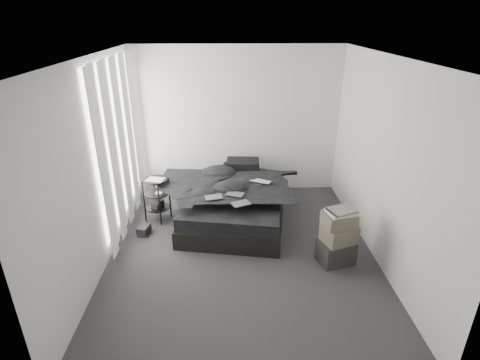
{
  "coord_description": "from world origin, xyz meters",
  "views": [
    {
      "loc": [
        -0.17,
        -4.35,
        3.03
      ],
      "look_at": [
        0.0,
        0.8,
        0.75
      ],
      "focal_mm": 28.0,
      "sensor_mm": 36.0,
      "label": 1
    }
  ],
  "objects_px": {
    "box_lower": "(336,251)",
    "laptop": "(259,178)",
    "side_stand": "(157,200)",
    "bed": "(236,212)"
  },
  "relations": [
    {
      "from": "laptop",
      "to": "side_stand",
      "type": "xyz_separation_m",
      "value": [
        -1.61,
        0.06,
        -0.38
      ]
    },
    {
      "from": "side_stand",
      "to": "box_lower",
      "type": "distance_m",
      "value": 2.83
    },
    {
      "from": "side_stand",
      "to": "bed",
      "type": "bearing_deg",
      "value": -2.25
    },
    {
      "from": "bed",
      "to": "laptop",
      "type": "bearing_deg",
      "value": 7.5
    },
    {
      "from": "bed",
      "to": "box_lower",
      "type": "distance_m",
      "value": 1.75
    },
    {
      "from": "side_stand",
      "to": "box_lower",
      "type": "bearing_deg",
      "value": -25.7
    },
    {
      "from": "laptop",
      "to": "box_lower",
      "type": "xyz_separation_m",
      "value": [
        0.93,
        -1.16,
        -0.56
      ]
    },
    {
      "from": "box_lower",
      "to": "laptop",
      "type": "bearing_deg",
      "value": 128.77
    },
    {
      "from": "bed",
      "to": "box_lower",
      "type": "height_order",
      "value": "box_lower"
    },
    {
      "from": "laptop",
      "to": "side_stand",
      "type": "distance_m",
      "value": 1.66
    }
  ]
}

